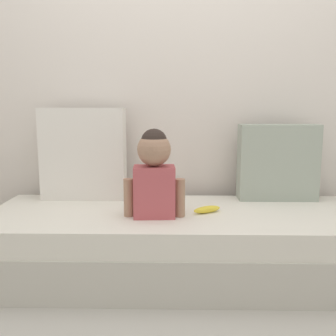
# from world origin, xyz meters

# --- Properties ---
(ground_plane) EXTENTS (12.00, 12.00, 0.00)m
(ground_plane) POSITION_xyz_m (0.00, 0.00, 0.00)
(ground_plane) COLOR #B2ADA3
(back_wall) EXTENTS (5.46, 0.10, 2.50)m
(back_wall) POSITION_xyz_m (0.00, 0.54, 1.25)
(back_wall) COLOR silver
(back_wall) RESTS_ON ground
(couch) EXTENTS (2.26, 0.82, 0.37)m
(couch) POSITION_xyz_m (0.00, 0.00, 0.18)
(couch) COLOR beige
(couch) RESTS_ON ground
(throw_pillow_left) EXTENTS (0.53, 0.16, 0.58)m
(throw_pillow_left) POSITION_xyz_m (-0.62, 0.31, 0.66)
(throw_pillow_left) COLOR silver
(throw_pillow_left) RESTS_ON couch
(throw_pillow_right) EXTENTS (0.49, 0.16, 0.48)m
(throw_pillow_right) POSITION_xyz_m (0.62, 0.31, 0.61)
(throw_pillow_right) COLOR #99A393
(throw_pillow_right) RESTS_ON couch
(toddler) EXTENTS (0.33, 0.18, 0.47)m
(toddler) POSITION_xyz_m (-0.14, -0.10, 0.61)
(toddler) COLOR #B24C51
(toddler) RESTS_ON couch
(banana) EXTENTS (0.17, 0.12, 0.04)m
(banana) POSITION_xyz_m (0.15, -0.03, 0.39)
(banana) COLOR yellow
(banana) RESTS_ON couch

